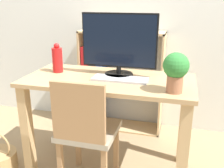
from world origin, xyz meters
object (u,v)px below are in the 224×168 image
(vase, at_px, (57,59))
(potted_plant, at_px, (176,69))
(monitor, at_px, (119,43))
(bookshelf, at_px, (106,83))
(keyboard, at_px, (120,79))
(chair, at_px, (86,130))

(vase, relative_size, potted_plant, 0.92)
(monitor, distance_m, vase, 0.52)
(potted_plant, xyz_separation_m, bookshelf, (-0.72, 0.91, -0.44))
(keyboard, distance_m, bookshelf, 0.88)
(bookshelf, bearing_deg, vase, -106.40)
(bookshelf, bearing_deg, potted_plant, -51.58)
(potted_plant, xyz_separation_m, chair, (-0.58, -0.08, -0.46))
(keyboard, height_order, chair, chair)
(vase, xyz_separation_m, bookshelf, (0.20, 0.67, -0.39))
(keyboard, bearing_deg, vase, 171.27)
(keyboard, bearing_deg, bookshelf, 113.78)
(monitor, distance_m, chair, 0.68)
(potted_plant, bearing_deg, monitor, 147.34)
(monitor, relative_size, keyboard, 1.41)
(monitor, relative_size, potted_plant, 2.24)
(vase, bearing_deg, keyboard, -8.73)
(potted_plant, bearing_deg, bookshelf, 128.42)
(monitor, distance_m, potted_plant, 0.52)
(vase, xyz_separation_m, potted_plant, (0.92, -0.24, 0.04))
(keyboard, relative_size, bookshelf, 0.39)
(monitor, height_order, vase, monitor)
(potted_plant, height_order, chair, potted_plant)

